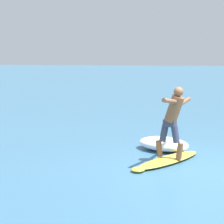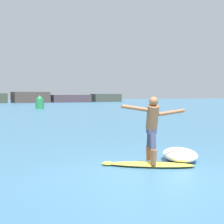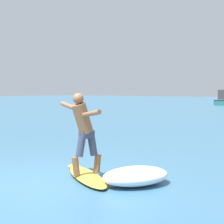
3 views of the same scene
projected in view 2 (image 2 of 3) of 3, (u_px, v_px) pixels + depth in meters
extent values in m
plane|color=teal|center=(149.00, 176.00, 6.81)|extent=(200.00, 200.00, 0.00)
cube|color=#493C37|center=(31.00, 97.00, 66.72)|extent=(7.75, 4.77, 2.29)
cube|color=#45383F|center=(70.00, 99.00, 70.65)|extent=(8.81, 5.32, 1.66)
cube|color=#3E4439|center=(106.00, 98.00, 74.55)|extent=(7.22, 3.47, 1.88)
ellipsoid|color=yellow|center=(151.00, 164.00, 7.68)|extent=(2.05, 1.57, 0.10)
ellipsoid|color=yellow|center=(108.00, 163.00, 7.80)|extent=(0.40, 0.39, 0.08)
ellipsoid|color=#2D2D33|center=(151.00, 164.00, 7.68)|extent=(2.07, 1.59, 0.04)
cone|color=black|center=(187.00, 170.00, 7.58)|extent=(0.07, 0.07, 0.14)
cone|color=black|center=(180.00, 168.00, 7.73)|extent=(0.07, 0.07, 0.14)
cone|color=black|center=(181.00, 171.00, 7.46)|extent=(0.07, 0.07, 0.14)
cylinder|color=brown|center=(154.00, 157.00, 7.42)|extent=(0.18, 0.21, 0.38)
cylinder|color=#363D56|center=(153.00, 141.00, 7.51)|extent=(0.21, 0.25, 0.42)
cylinder|color=brown|center=(149.00, 153.00, 7.91)|extent=(0.18, 0.21, 0.38)
cylinder|color=#363D56|center=(150.00, 139.00, 7.77)|extent=(0.21, 0.25, 0.42)
cube|color=#363D56|center=(151.00, 130.00, 7.63)|extent=(0.27, 0.31, 0.16)
cylinder|color=brown|center=(152.00, 117.00, 7.52)|extent=(0.41, 0.52, 0.65)
sphere|color=brown|center=(154.00, 101.00, 7.40)|extent=(0.22, 0.22, 0.22)
cylinder|color=brown|center=(172.00, 112.00, 7.50)|extent=(0.63, 0.32, 0.20)
cylinder|color=brown|center=(135.00, 108.00, 7.38)|extent=(0.63, 0.29, 0.19)
cylinder|color=#288447|center=(40.00, 104.00, 38.27)|extent=(1.02, 1.02, 1.25)
cone|color=#288447|center=(40.00, 97.00, 38.22)|extent=(0.71, 0.71, 0.44)
ellipsoid|color=white|center=(180.00, 155.00, 8.31)|extent=(1.34, 1.58, 0.34)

